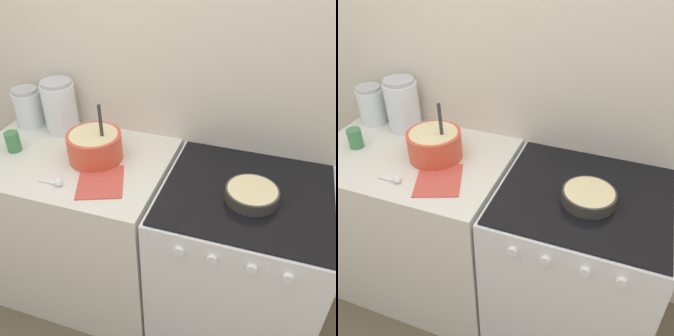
# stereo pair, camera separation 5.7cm
# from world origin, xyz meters

# --- Properties ---
(wall_back) EXTENTS (4.89, 0.05, 2.40)m
(wall_back) POSITION_xyz_m (0.00, 0.68, 1.20)
(wall_back) COLOR beige
(wall_back) RESTS_ON ground_plane
(countertop_cabinet) EXTENTS (0.94, 0.65, 0.91)m
(countertop_cabinet) POSITION_xyz_m (-0.47, 0.33, 0.45)
(countertop_cabinet) COLOR silver
(countertop_cabinet) RESTS_ON ground_plane
(stove) EXTENTS (0.73, 0.67, 0.91)m
(stove) POSITION_xyz_m (0.38, 0.33, 0.45)
(stove) COLOR silver
(stove) RESTS_ON ground_plane
(mixing_bowl) EXTENTS (0.25, 0.25, 0.28)m
(mixing_bowl) POSITION_xyz_m (-0.34, 0.36, 0.98)
(mixing_bowl) COLOR #D84C33
(mixing_bowl) RESTS_ON countertop_cabinet
(baking_pan) EXTENTS (0.22, 0.22, 0.05)m
(baking_pan) POSITION_xyz_m (0.40, 0.28, 0.94)
(baking_pan) COLOR #38332D
(baking_pan) RESTS_ON stove
(storage_jar_left) EXTENTS (0.14, 0.14, 0.21)m
(storage_jar_left) POSITION_xyz_m (-0.83, 0.55, 1.00)
(storage_jar_left) COLOR silver
(storage_jar_left) RESTS_ON countertop_cabinet
(storage_jar_middle) EXTENTS (0.17, 0.17, 0.28)m
(storage_jar_middle) POSITION_xyz_m (-0.63, 0.55, 1.03)
(storage_jar_middle) COLOR silver
(storage_jar_middle) RESTS_ON countertop_cabinet
(tin_can) EXTENTS (0.07, 0.07, 0.10)m
(tin_can) POSITION_xyz_m (-0.75, 0.30, 0.96)
(tin_can) COLOR #3F7F4C
(tin_can) RESTS_ON countertop_cabinet
(recipe_page) EXTENTS (0.27, 0.29, 0.01)m
(recipe_page) POSITION_xyz_m (-0.24, 0.19, 0.91)
(recipe_page) COLOR #CC4C3F
(recipe_page) RESTS_ON countertop_cabinet
(measuring_spoon) EXTENTS (0.12, 0.04, 0.04)m
(measuring_spoon) POSITION_xyz_m (-0.41, 0.12, 0.92)
(measuring_spoon) COLOR white
(measuring_spoon) RESTS_ON countertop_cabinet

